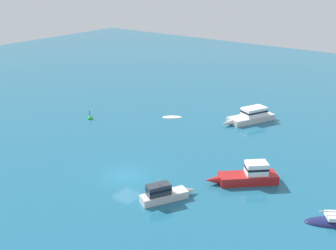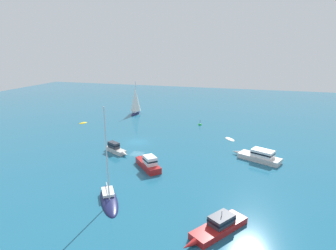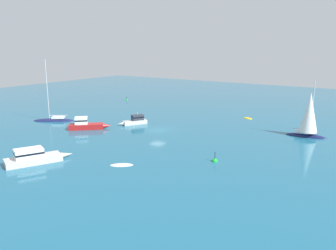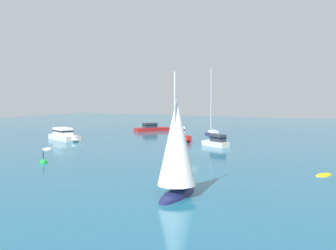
{
  "view_description": "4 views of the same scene",
  "coord_description": "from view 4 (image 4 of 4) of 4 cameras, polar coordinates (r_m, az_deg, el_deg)",
  "views": [
    {
      "loc": [
        28.83,
        27.48,
        20.76
      ],
      "look_at": [
        -12.16,
        -3.62,
        1.19
      ],
      "focal_mm": 44.84,
      "sensor_mm": 36.0,
      "label": 1
    },
    {
      "loc": [
        -20.8,
        49.01,
        18.23
      ],
      "look_at": [
        -5.21,
        -4.11,
        2.83
      ],
      "focal_mm": 30.13,
      "sensor_mm": 36.0,
      "label": 2
    },
    {
      "loc": [
        -49.06,
        -34.89,
        14.73
      ],
      "look_at": [
        -2.53,
        -3.92,
        1.9
      ],
      "focal_mm": 37.66,
      "sensor_mm": 36.0,
      "label": 3
    },
    {
      "loc": [
        24.02,
        -51.74,
        7.63
      ],
      "look_at": [
        -4.77,
        3.73,
        2.99
      ],
      "focal_mm": 47.11,
      "sensor_mm": 36.0,
      "label": 4
    }
  ],
  "objects": [
    {
      "name": "ground_plane",
      "position": [
        57.55,
        2.5,
        -3.38
      ],
      "size": [
        161.66,
        161.66,
        0.0
      ],
      "primitive_type": "plane",
      "color": "#1E607F"
    },
    {
      "name": "cabin_cruiser",
      "position": [
        72.5,
        -13.27,
        -1.28
      ],
      "size": [
        8.38,
        5.07,
        1.96
      ],
      "rotation": [
        0.0,
        0.0,
        5.86
      ],
      "color": "silver",
      "rests_on": "ground"
    },
    {
      "name": "dinghy",
      "position": [
        61.59,
        -15.33,
        -3.02
      ],
      "size": [
        2.74,
        3.06,
        0.34
      ],
      "rotation": [
        0.0,
        0.0,
        5.36
      ],
      "color": "silver",
      "rests_on": "ground"
    },
    {
      "name": "sailboat",
      "position": [
        32.35,
        1.17,
        -3.43
      ],
      "size": [
        3.13,
        6.45,
        9.63
      ],
      "rotation": [
        0.0,
        0.0,
        4.82
      ],
      "color": "#191E4C",
      "rests_on": "ground"
    },
    {
      "name": "launch",
      "position": [
        70.02,
        1.56,
        -1.35
      ],
      "size": [
        6.06,
        6.36,
        2.23
      ],
      "rotation": [
        0.0,
        0.0,
        5.46
      ],
      "color": "#B21E1E",
      "rests_on": "ground"
    },
    {
      "name": "tender",
      "position": [
        43.23,
        19.49,
        -6.17
      ],
      "size": [
        1.79,
        2.39,
        0.41
      ],
      "rotation": [
        0.0,
        0.0,
        1.17
      ],
      "color": "yellow",
      "rests_on": "ground"
    },
    {
      "name": "motor_cruiser",
      "position": [
        87.0,
        -2.1,
        -0.38
      ],
      "size": [
        5.93,
        7.59,
        2.27
      ],
      "rotation": [
        0.0,
        0.0,
        0.96
      ],
      "color": "#B21E1E",
      "rests_on": "ground"
    },
    {
      "name": "yacht",
      "position": [
        79.08,
        5.68,
        -1.22
      ],
      "size": [
        6.1,
        7.67,
        12.43
      ],
      "rotation": [
        0.0,
        0.0,
        2.17
      ],
      "color": "#191E4C",
      "rests_on": "ground"
    },
    {
      "name": "powerboat",
      "position": [
        62.62,
        6.17,
        -2.13
      ],
      "size": [
        5.45,
        3.63,
        2.28
      ],
      "rotation": [
        0.0,
        0.0,
        2.64
      ],
      "color": "silver",
      "rests_on": "ground"
    },
    {
      "name": "mooring_buoy",
      "position": [
        49.79,
        -15.83,
        -4.72
      ],
      "size": [
        0.81,
        0.81,
        1.67
      ],
      "color": "green",
      "rests_on": "ground"
    }
  ]
}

